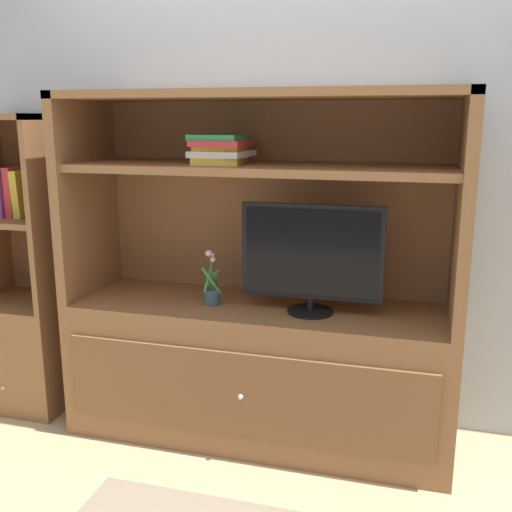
{
  "coord_description": "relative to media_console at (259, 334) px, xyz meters",
  "views": [
    {
      "loc": [
        0.72,
        -2.2,
        1.53
      ],
      "look_at": [
        0.0,
        0.35,
        0.91
      ],
      "focal_mm": 41.67,
      "sensor_mm": 36.0,
      "label": 1
    }
  ],
  "objects": [
    {
      "name": "media_console",
      "position": [
        0.0,
        0.0,
        0.0
      ],
      "size": [
        1.83,
        0.59,
        1.65
      ],
      "color": "brown",
      "rests_on": "ground_plane"
    },
    {
      "name": "ground_plane",
      "position": [
        0.0,
        -0.41,
        -0.51
      ],
      "size": [
        8.0,
        8.0,
        0.0
      ],
      "primitive_type": "plane",
      "color": "tan"
    },
    {
      "name": "upright_book_row",
      "position": [
        -1.37,
        -0.01,
        0.64
      ],
      "size": [
        0.26,
        0.17,
        0.27
      ],
      "color": "#A56638",
      "rests_on": "bookshelf_tall"
    },
    {
      "name": "bookshelf_tall",
      "position": [
        -1.31,
        0.0,
        -0.0
      ],
      "size": [
        0.5,
        0.47,
        1.55
      ],
      "color": "brown",
      "rests_on": "ground_plane"
    },
    {
      "name": "tv_monitor",
      "position": [
        0.26,
        -0.06,
        0.42
      ],
      "size": [
        0.64,
        0.21,
        0.5
      ],
      "color": "black",
      "rests_on": "media_console"
    },
    {
      "name": "magazine_stack",
      "position": [
        -0.18,
        -0.01,
        0.88
      ],
      "size": [
        0.25,
        0.3,
        0.13
      ],
      "color": "gold",
      "rests_on": "media_console"
    },
    {
      "name": "potted_plant",
      "position": [
        -0.22,
        -0.06,
        0.22
      ],
      "size": [
        0.09,
        0.1,
        0.27
      ],
      "color": "#384C56",
      "rests_on": "media_console"
    },
    {
      "name": "painted_rear_wall",
      "position": [
        0.0,
        0.34,
        0.89
      ],
      "size": [
        6.0,
        0.1,
        2.8
      ],
      "primitive_type": "cube",
      "color": "#9EA8B2",
      "rests_on": "ground_plane"
    }
  ]
}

